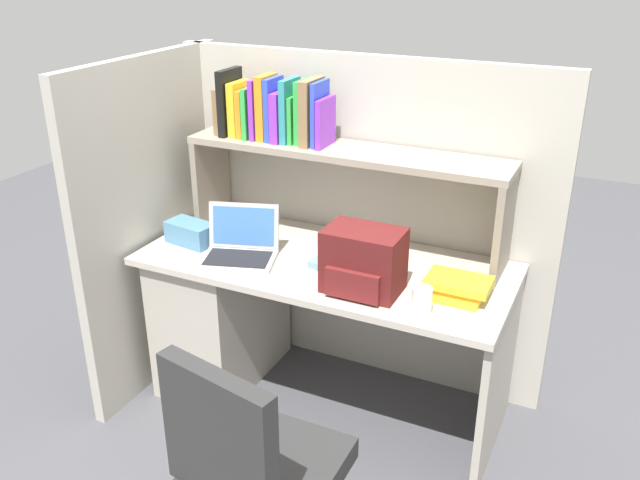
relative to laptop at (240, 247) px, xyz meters
The scene contains 12 objects.
ground_plane 0.86m from the laptop, 19.53° to the left, with size 8.00×8.00×0.00m, color #4C4C51.
desk 0.40m from the laptop, 109.28° to the left, with size 1.60×0.70×0.73m.
cubicle_partition_rear 0.61m from the laptop, 55.44° to the left, with size 1.84×0.05×1.55m, color #B2ADA0.
cubicle_partition_left 0.51m from the laptop, behind, with size 0.05×1.06×1.55m, color #B2ADA0.
overhead_hutch 0.56m from the laptop, 42.99° to the left, with size 1.44×0.28×0.45m.
reference_books_on_shelf 0.62m from the laptop, 90.12° to the left, with size 0.54×0.19×0.29m.
laptop is the anchor object (origin of this frame).
backpack 0.60m from the laptop, ahead, with size 0.30×0.23×0.25m.
computer_mouse 0.35m from the laptop, 12.35° to the left, with size 0.06×0.10×0.03m, color #7299C6.
paper_cup 0.86m from the laptop, ahead, with size 0.08×0.08×0.11m, color white.
tissue_box 0.29m from the laptop, behind, with size 0.22×0.12×0.10m, color teal.
desk_book_stack 0.94m from the laptop, ahead, with size 0.25×0.19×0.08m.
Camera 1 is at (1.10, -2.37, 1.99)m, focal length 37.91 mm.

